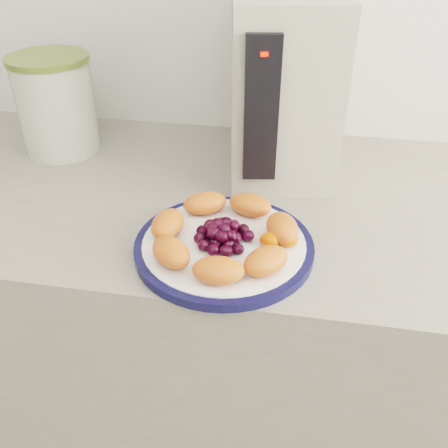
# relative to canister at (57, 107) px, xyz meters

# --- Properties ---
(counter) EXTENTS (3.50, 0.60, 0.90)m
(counter) POSITION_rel_canister_xyz_m (0.33, -0.12, -0.54)
(counter) COLOR gray
(counter) RESTS_ON floor
(cabinet_face) EXTENTS (3.48, 0.58, 0.84)m
(cabinet_face) POSITION_rel_canister_xyz_m (0.33, -0.12, -0.57)
(cabinet_face) COLOR brown
(cabinet_face) RESTS_ON floor
(plate_rim) EXTENTS (0.28, 0.28, 0.01)m
(plate_rim) POSITION_rel_canister_xyz_m (0.40, -0.30, -0.09)
(plate_rim) COLOR #0D1039
(plate_rim) RESTS_ON counter
(plate_face) EXTENTS (0.25, 0.25, 0.02)m
(plate_face) POSITION_rel_canister_xyz_m (0.40, -0.30, -0.08)
(plate_face) COLOR white
(plate_face) RESTS_ON counter
(canister) EXTENTS (0.20, 0.20, 0.19)m
(canister) POSITION_rel_canister_xyz_m (0.00, 0.00, 0.00)
(canister) COLOR #485A1F
(canister) RESTS_ON counter
(canister_lid) EXTENTS (0.20, 0.20, 0.01)m
(canister_lid) POSITION_rel_canister_xyz_m (0.00, 0.00, 0.10)
(canister_lid) COLOR #5E6D2E
(canister_lid) RESTS_ON canister
(appliance_body) EXTENTS (0.23, 0.29, 0.33)m
(appliance_body) POSITION_rel_canister_xyz_m (0.46, 0.00, 0.07)
(appliance_body) COLOR #AEA998
(appliance_body) RESTS_ON counter
(appliance_panel) EXTENTS (0.06, 0.03, 0.24)m
(appliance_panel) POSITION_rel_canister_xyz_m (0.44, -0.14, 0.07)
(appliance_panel) COLOR black
(appliance_panel) RESTS_ON appliance_body
(appliance_led) EXTENTS (0.01, 0.01, 0.01)m
(appliance_led) POSITION_rel_canister_xyz_m (0.44, -0.15, 0.17)
(appliance_led) COLOR #FF0C05
(appliance_led) RESTS_ON appliance_panel
(fruit_plate) EXTENTS (0.24, 0.24, 0.04)m
(fruit_plate) POSITION_rel_canister_xyz_m (0.40, -0.30, -0.06)
(fruit_plate) COLOR #E24F25
(fruit_plate) RESTS_ON plate_face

